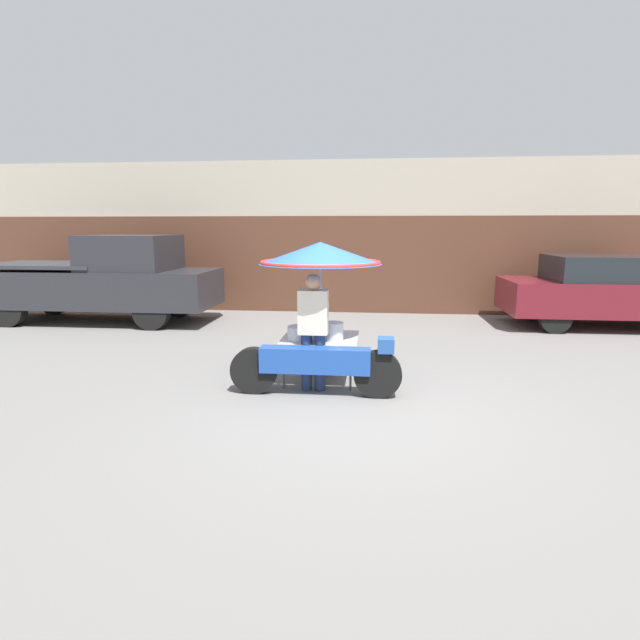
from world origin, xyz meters
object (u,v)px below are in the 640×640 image
Objects in this scene: vendor_person at (313,327)px; pickup_truck at (103,280)px; parked_car at (607,291)px; vendor_motorcycle_cart at (320,280)px.

pickup_truck is at bearing 140.57° from vendor_person.
pickup_truck reaches higher than parked_car.
vendor_person is at bearing -39.43° from pickup_truck.
vendor_motorcycle_cart reaches higher than vendor_person.
parked_car is 11.08m from pickup_truck.
pickup_truck reaches higher than vendor_motorcycle_cart.
parked_car is at bearing 40.35° from vendor_person.
pickup_truck is (-5.37, 4.03, -0.47)m from vendor_motorcycle_cart.
vendor_person is (-0.05, -0.34, -0.57)m from vendor_motorcycle_cart.
vendor_motorcycle_cart is 0.66m from vendor_person.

